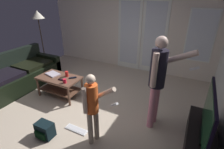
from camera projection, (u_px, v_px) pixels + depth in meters
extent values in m
cube|color=#B4A38D|center=(80.00, 108.00, 3.73)|extent=(5.36, 5.30, 0.02)
cube|color=silver|center=(128.00, 23.00, 5.21)|extent=(5.36, 0.06, 2.89)
cube|color=white|center=(129.00, 36.00, 5.30)|extent=(0.75, 0.02, 2.19)
cube|color=silver|center=(129.00, 34.00, 5.27)|extent=(0.59, 0.01, 1.89)
cube|color=white|center=(154.00, 38.00, 4.99)|extent=(0.75, 0.02, 2.19)
cube|color=silver|center=(154.00, 37.00, 4.96)|extent=(0.59, 0.01, 1.89)
cube|color=white|center=(201.00, 36.00, 4.42)|extent=(0.70, 0.02, 1.37)
cube|color=silver|center=(201.00, 36.00, 4.41)|extent=(0.64, 0.01, 1.31)
cube|color=black|center=(20.00, 79.00, 4.49)|extent=(0.95, 2.10, 0.44)
cube|color=black|center=(6.00, 61.00, 4.46)|extent=(0.16, 2.10, 0.45)
cube|color=black|center=(47.00, 64.00, 5.23)|extent=(0.95, 0.16, 0.60)
cube|color=black|center=(1.00, 77.00, 4.00)|extent=(0.71, 0.82, 0.09)
cube|color=black|center=(33.00, 64.00, 4.72)|extent=(0.71, 0.82, 0.09)
cube|color=brown|center=(59.00, 78.00, 3.98)|extent=(1.00, 0.56, 0.04)
cube|color=brown|center=(61.00, 89.00, 4.11)|extent=(0.92, 0.48, 0.02)
cylinder|color=brown|center=(38.00, 87.00, 4.08)|extent=(0.05, 0.05, 0.45)
cylinder|color=brown|center=(69.00, 97.00, 3.70)|extent=(0.05, 0.05, 0.45)
cylinder|color=brown|center=(53.00, 79.00, 4.47)|extent=(0.05, 0.05, 0.45)
cylinder|color=brown|center=(82.00, 87.00, 4.10)|extent=(0.05, 0.05, 0.45)
cube|color=black|center=(199.00, 146.00, 2.55)|extent=(0.41, 1.52, 0.39)
cube|color=black|center=(202.00, 136.00, 2.46)|extent=(0.08, 0.39, 0.04)
cube|color=black|center=(209.00, 116.00, 2.30)|extent=(0.04, 1.12, 0.68)
cube|color=#194C28|center=(207.00, 115.00, 2.31)|extent=(0.00, 1.07, 0.63)
cylinder|color=pink|center=(152.00, 108.00, 3.04)|extent=(0.11, 0.11, 0.82)
cylinder|color=pink|center=(155.00, 103.00, 3.18)|extent=(0.11, 0.11, 0.82)
cylinder|color=black|center=(158.00, 69.00, 2.79)|extent=(0.27, 0.27, 0.64)
sphere|color=beige|center=(162.00, 42.00, 2.60)|extent=(0.20, 0.20, 0.20)
cylinder|color=beige|center=(154.00, 70.00, 2.64)|extent=(0.09, 0.09, 0.57)
cylinder|color=beige|center=(179.00, 57.00, 2.72)|extent=(0.56, 0.16, 0.34)
cube|color=white|center=(194.00, 69.00, 2.65)|extent=(0.14, 0.06, 0.09)
cylinder|color=tan|center=(90.00, 128.00, 2.74)|extent=(0.08, 0.08, 0.60)
cylinder|color=tan|center=(96.00, 124.00, 2.82)|extent=(0.08, 0.08, 0.60)
cylinder|color=orange|center=(92.00, 99.00, 2.55)|extent=(0.20, 0.20, 0.47)
sphere|color=beige|center=(90.00, 79.00, 2.41)|extent=(0.14, 0.14, 0.14)
cylinder|color=beige|center=(85.00, 101.00, 2.45)|extent=(0.07, 0.07, 0.42)
cylinder|color=beige|center=(106.00, 93.00, 2.49)|extent=(0.38, 0.17, 0.31)
cube|color=white|center=(114.00, 105.00, 2.44)|extent=(0.14, 0.07, 0.11)
cylinder|color=#312C2E|center=(47.00, 67.00, 5.74)|extent=(0.26, 0.26, 0.02)
cylinder|color=#49392E|center=(43.00, 44.00, 5.39)|extent=(0.03, 0.03, 1.62)
cone|color=beige|center=(37.00, 14.00, 5.01)|extent=(0.38, 0.38, 0.22)
cube|color=black|center=(45.00, 130.00, 2.94)|extent=(0.30, 0.20, 0.27)
cube|color=black|center=(40.00, 136.00, 2.86)|extent=(0.21, 0.04, 0.14)
cube|color=white|center=(76.00, 130.00, 3.12)|extent=(0.44, 0.13, 0.02)
cube|color=silver|center=(76.00, 129.00, 3.11)|extent=(0.40, 0.10, 0.00)
cube|color=#BCB0BE|center=(53.00, 74.00, 4.10)|extent=(0.38, 0.30, 0.03)
cylinder|color=red|center=(67.00, 74.00, 3.98)|extent=(0.08, 0.08, 0.13)
cylinder|color=red|center=(65.00, 81.00, 3.70)|extent=(0.07, 0.07, 0.09)
cube|color=black|center=(62.00, 80.00, 3.83)|extent=(0.17, 0.05, 0.02)
cube|color=black|center=(73.00, 78.00, 3.92)|extent=(0.16, 0.15, 0.02)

